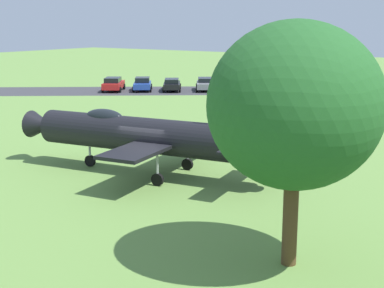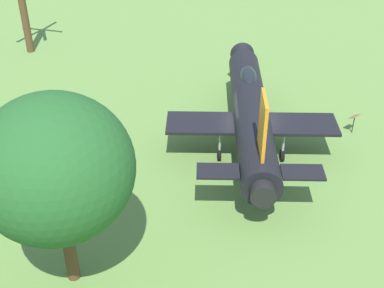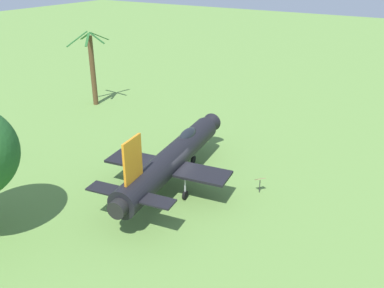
{
  "view_description": "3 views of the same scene",
  "coord_description": "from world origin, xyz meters",
  "px_view_note": "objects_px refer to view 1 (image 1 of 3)",
  "views": [
    {
      "loc": [
        -16.77,
        21.21,
        7.53
      ],
      "look_at": [
        -4.05,
        2.35,
        2.5
      ],
      "focal_mm": 52.1,
      "sensor_mm": 36.0,
      "label": 1
    },
    {
      "loc": [
        -22.87,
        -0.82,
        14.95
      ],
      "look_at": [
        -4.05,
        2.35,
        2.5
      ],
      "focal_mm": 48.3,
      "sensor_mm": 36.0,
      "label": 2
    },
    {
      "loc": [
        -20.37,
        -14.31,
        14.34
      ],
      "look_at": [
        1.18,
        -0.91,
        2.9
      ],
      "focal_mm": 38.81,
      "sensor_mm": 36.0,
      "label": 3
    }
  ],
  "objects_px": {
    "display_jet": "(144,134)",
    "parked_car_red": "(113,84)",
    "parked_car_green": "(265,83)",
    "shade_tree": "(295,106)",
    "parked_car_yellow": "(235,83)",
    "parked_car_gray": "(205,84)",
    "parked_car_black": "(172,84)",
    "parked_car_blue": "(142,84)",
    "info_plaque": "(177,135)"
  },
  "relations": [
    {
      "from": "parked_car_yellow",
      "to": "parked_car_blue",
      "type": "distance_m",
      "value": 10.23
    },
    {
      "from": "parked_car_red",
      "to": "parked_car_green",
      "type": "bearing_deg",
      "value": -86.29
    },
    {
      "from": "info_plaque",
      "to": "parked_car_red",
      "type": "relative_size",
      "value": 0.24
    },
    {
      "from": "parked_car_gray",
      "to": "parked_car_black",
      "type": "xyz_separation_m",
      "value": [
        2.88,
        2.32,
        -0.01
      ]
    },
    {
      "from": "display_jet",
      "to": "parked_car_blue",
      "type": "bearing_deg",
      "value": -59.11
    },
    {
      "from": "parked_car_gray",
      "to": "parked_car_blue",
      "type": "xyz_separation_m",
      "value": [
        5.62,
        4.09,
        0.02
      ]
    },
    {
      "from": "parked_car_green",
      "to": "parked_car_black",
      "type": "bearing_deg",
      "value": 91.71
    },
    {
      "from": "parked_car_green",
      "to": "parked_car_black",
      "type": "height_order",
      "value": "parked_car_green"
    },
    {
      "from": "parked_car_yellow",
      "to": "parked_car_gray",
      "type": "bearing_deg",
      "value": -87.79
    },
    {
      "from": "parked_car_gray",
      "to": "parked_car_black",
      "type": "bearing_deg",
      "value": -84.75
    },
    {
      "from": "display_jet",
      "to": "shade_tree",
      "type": "xyz_separation_m",
      "value": [
        -10.5,
        5.82,
        3.04
      ]
    },
    {
      "from": "display_jet",
      "to": "shade_tree",
      "type": "distance_m",
      "value": 12.38
    },
    {
      "from": "parked_car_gray",
      "to": "parked_car_blue",
      "type": "height_order",
      "value": "parked_car_blue"
    },
    {
      "from": "parked_car_blue",
      "to": "shade_tree",
      "type": "bearing_deg",
      "value": 8.29
    },
    {
      "from": "info_plaque",
      "to": "parked_car_blue",
      "type": "bearing_deg",
      "value": -46.97
    },
    {
      "from": "info_plaque",
      "to": "parked_car_gray",
      "type": "height_order",
      "value": "parked_car_gray"
    },
    {
      "from": "display_jet",
      "to": "info_plaque",
      "type": "bearing_deg",
      "value": -78.69
    },
    {
      "from": "parked_car_yellow",
      "to": "parked_car_blue",
      "type": "relative_size",
      "value": 1.03
    },
    {
      "from": "shade_tree",
      "to": "parked_car_gray",
      "type": "relative_size",
      "value": 1.57
    },
    {
      "from": "parked_car_green",
      "to": "parked_car_black",
      "type": "relative_size",
      "value": 0.92
    },
    {
      "from": "parked_car_blue",
      "to": "parked_car_black",
      "type": "bearing_deg",
      "value": 86.35
    },
    {
      "from": "info_plaque",
      "to": "parked_car_black",
      "type": "height_order",
      "value": "parked_car_black"
    },
    {
      "from": "shade_tree",
      "to": "info_plaque",
      "type": "relative_size",
      "value": 6.66
    },
    {
      "from": "parked_car_black",
      "to": "display_jet",
      "type": "bearing_deg",
      "value": 179.19
    },
    {
      "from": "display_jet",
      "to": "parked_car_gray",
      "type": "bearing_deg",
      "value": -70.62
    },
    {
      "from": "parked_car_gray",
      "to": "parked_car_black",
      "type": "relative_size",
      "value": 0.99
    },
    {
      "from": "shade_tree",
      "to": "parked_car_yellow",
      "type": "bearing_deg",
      "value": -58.13
    },
    {
      "from": "shade_tree",
      "to": "parked_car_gray",
      "type": "xyz_separation_m",
      "value": [
        26.63,
        -36.64,
        -4.32
      ]
    },
    {
      "from": "display_jet",
      "to": "parked_car_gray",
      "type": "relative_size",
      "value": 2.97
    },
    {
      "from": "parked_car_yellow",
      "to": "shade_tree",
      "type": "bearing_deg",
      "value": -1.82
    },
    {
      "from": "shade_tree",
      "to": "parked_car_blue",
      "type": "distance_m",
      "value": 46.02
    },
    {
      "from": "display_jet",
      "to": "info_plaque",
      "type": "height_order",
      "value": "display_jet"
    },
    {
      "from": "display_jet",
      "to": "parked_car_red",
      "type": "distance_m",
      "value": 34.63
    },
    {
      "from": "parked_car_green",
      "to": "parked_car_yellow",
      "type": "bearing_deg",
      "value": 88.83
    },
    {
      "from": "parked_car_black",
      "to": "parked_car_blue",
      "type": "distance_m",
      "value": 3.26
    },
    {
      "from": "shade_tree",
      "to": "parked_car_black",
      "type": "bearing_deg",
      "value": -49.31
    },
    {
      "from": "parked_car_green",
      "to": "parked_car_red",
      "type": "xyz_separation_m",
      "value": [
        13.6,
        9.9,
        0.01
      ]
    },
    {
      "from": "info_plaque",
      "to": "parked_car_yellow",
      "type": "relative_size",
      "value": 0.25
    },
    {
      "from": "shade_tree",
      "to": "parked_car_green",
      "type": "height_order",
      "value": "shade_tree"
    },
    {
      "from": "parked_car_yellow",
      "to": "parked_car_gray",
      "type": "relative_size",
      "value": 0.94
    },
    {
      "from": "info_plaque",
      "to": "parked_car_green",
      "type": "relative_size",
      "value": 0.25
    },
    {
      "from": "display_jet",
      "to": "parked_car_red",
      "type": "height_order",
      "value": "display_jet"
    },
    {
      "from": "parked_car_blue",
      "to": "info_plaque",
      "type": "bearing_deg",
      "value": 6.58
    },
    {
      "from": "parked_car_green",
      "to": "parked_car_black",
      "type": "distance_m",
      "value": 10.38
    },
    {
      "from": "shade_tree",
      "to": "parked_car_blue",
      "type": "xyz_separation_m",
      "value": [
        32.25,
        -32.55,
        -4.3
      ]
    },
    {
      "from": "parked_car_blue",
      "to": "parked_car_red",
      "type": "xyz_separation_m",
      "value": [
        2.47,
        2.02,
        0.03
      ]
    },
    {
      "from": "parked_car_black",
      "to": "parked_car_green",
      "type": "bearing_deg",
      "value": -88.44
    },
    {
      "from": "info_plaque",
      "to": "parked_car_yellow",
      "type": "bearing_deg",
      "value": -67.07
    },
    {
      "from": "parked_car_black",
      "to": "info_plaque",
      "type": "bearing_deg",
      "value": -177.93
    },
    {
      "from": "parked_car_gray",
      "to": "shade_tree",
      "type": "bearing_deg",
      "value": 2.37
    }
  ]
}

